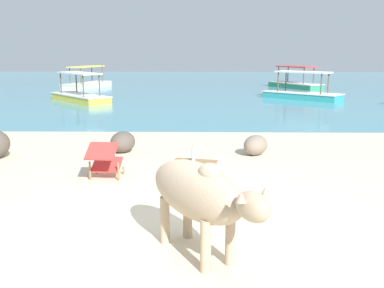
{
  "coord_description": "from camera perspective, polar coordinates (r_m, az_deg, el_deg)",
  "views": [
    {
      "loc": [
        0.22,
        -5.63,
        2.39
      ],
      "look_at": [
        0.05,
        3.0,
        0.55
      ],
      "focal_mm": 42.47,
      "sensor_mm": 36.0,
      "label": 1
    }
  ],
  "objects": [
    {
      "name": "cow",
      "position": [
        5.13,
        0.85,
        -6.11
      ],
      "size": [
        1.47,
        1.9,
        1.14
      ],
      "rotation": [
        0.0,
        0.0,
        5.3
      ],
      "color": "tan",
      "rests_on": "sand_beach"
    },
    {
      "name": "sand_beach",
      "position": [
        6.11,
        -1.04,
        -10.78
      ],
      "size": [
        18.0,
        14.0,
        0.04
      ],
      "primitive_type": "cube",
      "color": "beige",
      "rests_on": "ground"
    },
    {
      "name": "low_bench_table",
      "position": [
        7.95,
        0.27,
        -2.67
      ],
      "size": [
        0.84,
        0.6,
        0.4
      ],
      "rotation": [
        0.0,
        0.0,
        -0.23
      ],
      "color": "olive",
      "rests_on": "sand_beach"
    },
    {
      "name": "boat_yellow",
      "position": [
        21.02,
        -13.87,
        5.95
      ],
      "size": [
        3.31,
        3.5,
        1.29
      ],
      "rotation": [
        0.0,
        0.0,
        2.3
      ],
      "color": "gold",
      "rests_on": "water_surface"
    },
    {
      "name": "boat_white",
      "position": [
        28.07,
        -13.05,
        7.44
      ],
      "size": [
        2.44,
        3.84,
        1.29
      ],
      "rotation": [
        0.0,
        0.0,
        4.33
      ],
      "color": "white",
      "rests_on": "water_surface"
    },
    {
      "name": "water_surface",
      "position": [
        27.73,
        0.67,
        7.09
      ],
      "size": [
        60.0,
        36.0,
        0.03
      ],
      "primitive_type": "cube",
      "color": "teal",
      "rests_on": "ground"
    },
    {
      "name": "shore_rock_small",
      "position": [
        10.18,
        7.99,
        -0.14
      ],
      "size": [
        0.77,
        0.82,
        0.45
      ],
      "primitive_type": "ellipsoid",
      "rotation": [
        0.0,
        0.0,
        0.98
      ],
      "color": "gray",
      "rests_on": "sand_beach"
    },
    {
      "name": "boat_green",
      "position": [
        27.9,
        12.83,
        7.42
      ],
      "size": [
        2.91,
        3.73,
        1.29
      ],
      "rotation": [
        0.0,
        0.0,
        5.26
      ],
      "color": "#338E66",
      "rests_on": "water_surface"
    },
    {
      "name": "deck_chair_far",
      "position": [
        8.33,
        -10.95,
        -1.84
      ],
      "size": [
        0.58,
        0.8,
        0.68
      ],
      "rotation": [
        0.0,
        0.0,
        1.52
      ],
      "color": "olive",
      "rests_on": "sand_beach"
    },
    {
      "name": "shore_rock_large",
      "position": [
        10.46,
        -8.68,
        0.26
      ],
      "size": [
        0.7,
        0.8,
        0.48
      ],
      "primitive_type": "ellipsoid",
      "rotation": [
        0.0,
        0.0,
        1.3
      ],
      "color": "brown",
      "rests_on": "sand_beach"
    },
    {
      "name": "bottle",
      "position": [
        7.96,
        0.18,
        -1.29
      ],
      "size": [
        0.07,
        0.07,
        0.3
      ],
      "color": "#A3C6D1",
      "rests_on": "low_bench_table"
    },
    {
      "name": "boat_teal",
      "position": [
        21.98,
        13.67,
        6.22
      ],
      "size": [
        3.59,
        3.19,
        1.29
      ],
      "rotation": [
        0.0,
        0.0,
        5.61
      ],
      "color": "teal",
      "rests_on": "water_surface"
    }
  ]
}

